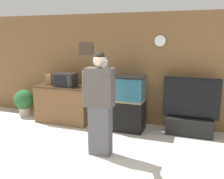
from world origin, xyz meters
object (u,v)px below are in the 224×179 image
at_px(counter_island, 64,104).
at_px(microwave, 66,80).
at_px(knife_block, 49,79).
at_px(aquarium_on_stand, 124,103).
at_px(person_standing, 99,103).
at_px(tv_on_stand, 190,118).
at_px(potted_plant, 24,101).

relative_size(counter_island, microwave, 2.78).
xyz_separation_m(microwave, knife_block, (-0.50, 0.06, -0.02)).
distance_m(microwave, aquarium_on_stand, 1.51).
relative_size(aquarium_on_stand, person_standing, 0.67).
height_order(microwave, knife_block, knife_block).
relative_size(tv_on_stand, potted_plant, 1.78).
bearing_deg(potted_plant, aquarium_on_stand, -2.09).
relative_size(knife_block, aquarium_on_stand, 0.29).
distance_m(microwave, knife_block, 0.50).
xyz_separation_m(knife_block, tv_on_stand, (3.34, 0.15, -0.68)).
bearing_deg(knife_block, person_standing, -35.32).
relative_size(counter_island, person_standing, 0.75).
height_order(counter_island, potted_plant, counter_island).
distance_m(knife_block, tv_on_stand, 3.42).
xyz_separation_m(counter_island, microwave, (0.09, -0.02, 0.61)).
bearing_deg(aquarium_on_stand, microwave, -178.68).
distance_m(aquarium_on_stand, potted_plant, 2.80).
bearing_deg(potted_plant, microwave, -5.70).
relative_size(knife_block, person_standing, 0.20).
bearing_deg(microwave, potted_plant, 174.30).
distance_m(knife_block, aquarium_on_stand, 1.98).
distance_m(knife_block, potted_plant, 1.07).
distance_m(tv_on_stand, person_standing, 2.16).
relative_size(counter_island, knife_block, 3.81).
bearing_deg(knife_block, potted_plant, 175.01).
bearing_deg(microwave, aquarium_on_stand, 1.32).
xyz_separation_m(counter_island, aquarium_on_stand, (1.53, 0.01, 0.16)).
bearing_deg(counter_island, knife_block, 174.64).
xyz_separation_m(aquarium_on_stand, person_standing, (-0.05, -1.31, 0.34)).
bearing_deg(microwave, tv_on_stand, 4.23).
xyz_separation_m(aquarium_on_stand, tv_on_stand, (1.41, 0.18, -0.25)).
relative_size(counter_island, aquarium_on_stand, 1.12).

